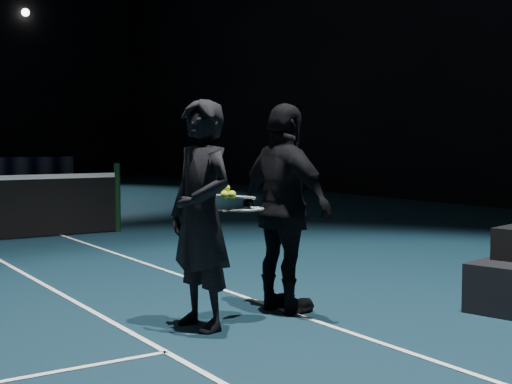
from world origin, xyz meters
TOP-DOWN VIEW (x-y plane):
  - net_post_right at (6.40, 0.00)m, footprint 0.10×0.10m
  - player_a at (4.63, -5.96)m, footprint 0.51×0.69m
  - player_b at (5.48, -5.88)m, footprint 0.55×1.07m
  - racket_lower at (5.08, -5.92)m, footprint 0.70×0.28m
  - racket_upper at (5.03, -5.88)m, footprint 0.71×0.33m
  - tennis_balls at (4.89, -5.93)m, footprint 0.12×0.10m

SIDE VIEW (x-z plane):
  - net_post_right at x=6.40m, z-range 0.00..1.10m
  - player_a at x=4.63m, z-range 0.00..1.76m
  - player_b at x=5.48m, z-range 0.00..1.76m
  - racket_lower at x=5.08m, z-range 0.88..0.91m
  - racket_upper at x=5.03m, z-range 0.95..1.05m
  - tennis_balls at x=4.89m, z-range 0.98..1.10m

